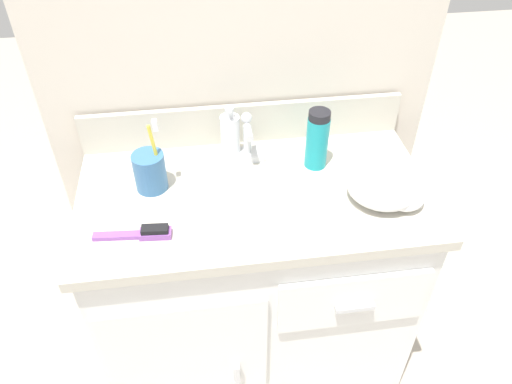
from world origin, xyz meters
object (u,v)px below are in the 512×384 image
at_px(hairbrush, 143,233).
at_px(hand_towel, 388,188).
at_px(soap_dispenser, 230,136).
at_px(toothbrush_cup, 150,171).
at_px(shaving_cream_can, 317,139).

distance_m(hairbrush, hand_towel, 0.61).
xyz_separation_m(hairbrush, hand_towel, (0.60, 0.05, 0.03)).
bearing_deg(hand_towel, soap_dispenser, 147.84).
relative_size(soap_dispenser, hairbrush, 0.88).
bearing_deg(hand_towel, toothbrush_cup, 167.77).
bearing_deg(hand_towel, shaving_cream_can, 131.92).
bearing_deg(toothbrush_cup, hand_towel, -12.23).
height_order(toothbrush_cup, hand_towel, toothbrush_cup).
distance_m(soap_dispenser, shaving_cream_can, 0.24).
xyz_separation_m(toothbrush_cup, shaving_cream_can, (0.44, 0.04, 0.03)).
height_order(soap_dispenser, shaving_cream_can, shaving_cream_can).
relative_size(toothbrush_cup, hand_towel, 1.06).
bearing_deg(soap_dispenser, hand_towel, -32.16).
xyz_separation_m(toothbrush_cup, soap_dispenser, (0.22, 0.11, 0.01)).
bearing_deg(shaving_cream_can, soap_dispenser, 162.61).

